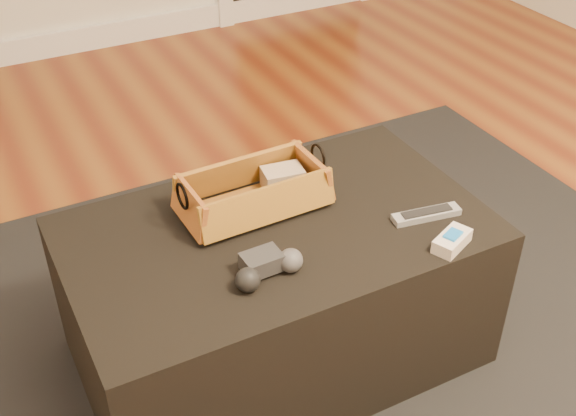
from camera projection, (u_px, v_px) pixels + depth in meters
name	position (u px, v px, depth m)	size (l,w,h in m)	color
baseboard	(67.00, 42.00, 3.59)	(5.00, 0.04, 0.12)	white
area_rug	(287.00, 364.00, 1.92)	(2.60, 2.00, 0.01)	black
ottoman	(277.00, 293.00, 1.83)	(1.00, 0.60, 0.42)	black
tv_remote	(250.00, 205.00, 1.74)	(0.19, 0.04, 0.02)	black
cloth_bundle	(283.00, 178.00, 1.81)	(0.10, 0.07, 0.05)	tan
wicker_basket	(253.00, 193.00, 1.75)	(0.37, 0.20, 0.13)	olive
game_controller	(267.00, 267.00, 1.55)	(0.17, 0.10, 0.05)	#272729
silver_remote	(426.00, 214.00, 1.74)	(0.18, 0.07, 0.02)	#93949A
cream_gadget	(452.00, 241.00, 1.64)	(0.11, 0.09, 0.04)	beige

